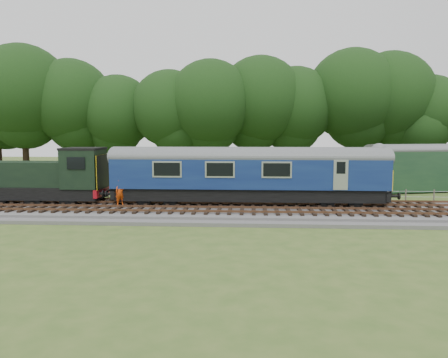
{
  "coord_description": "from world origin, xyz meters",
  "views": [
    {
      "loc": [
        4.69,
        -27.6,
        5.16
      ],
      "look_at": [
        2.95,
        1.4,
        2.0
      ],
      "focal_mm": 35.0,
      "sensor_mm": 36.0,
      "label": 1
    }
  ],
  "objects": [
    {
      "name": "shunter_loco",
      "position": [
        -9.35,
        1.4,
        1.97
      ],
      "size": [
        8.91,
        2.6,
        3.38
      ],
      "color": "black",
      "rests_on": "ground"
    },
    {
      "name": "track_north",
      "position": [
        0.0,
        1.4,
        0.42
      ],
      "size": [
        67.2,
        2.4,
        0.21
      ],
      "color": "black",
      "rests_on": "ballast"
    },
    {
      "name": "dmu_railcar",
      "position": [
        4.58,
        1.4,
        2.61
      ],
      "size": [
        18.05,
        2.86,
        3.88
      ],
      "color": "black",
      "rests_on": "ground"
    },
    {
      "name": "ground",
      "position": [
        0.0,
        0.0,
        0.0
      ],
      "size": [
        120.0,
        120.0,
        0.0
      ],
      "primitive_type": "plane",
      "color": "#3B5921",
      "rests_on": "ground"
    },
    {
      "name": "fence",
      "position": [
        0.0,
        4.5,
        0.0
      ],
      "size": [
        64.0,
        0.12,
        1.0
      ],
      "primitive_type": null,
      "color": "#6B6054",
      "rests_on": "ground"
    },
    {
      "name": "track_south",
      "position": [
        0.0,
        -1.6,
        0.42
      ],
      "size": [
        67.2,
        2.4,
        0.21
      ],
      "color": "black",
      "rests_on": "ballast"
    },
    {
      "name": "worker",
      "position": [
        -3.76,
        0.13,
        1.24
      ],
      "size": [
        0.78,
        0.72,
        1.78
      ],
      "primitive_type": "imported",
      "rotation": [
        0.0,
        0.0,
        0.61
      ],
      "color": "#DB440B",
      "rests_on": "ballast"
    },
    {
      "name": "ballast",
      "position": [
        0.0,
        0.0,
        0.17
      ],
      "size": [
        70.0,
        7.0,
        0.35
      ],
      "primitive_type": "cube",
      "color": "#4C4C4F",
      "rests_on": "ground"
    },
    {
      "name": "tree_line",
      "position": [
        0.0,
        22.0,
        0.0
      ],
      "size": [
        70.0,
        8.0,
        18.0
      ],
      "primitive_type": null,
      "color": "black",
      "rests_on": "ground"
    },
    {
      "name": "shed",
      "position": [
        15.47,
        15.14,
        1.35
      ],
      "size": [
        3.82,
        3.82,
        2.66
      ],
      "rotation": [
        0.0,
        0.0,
        0.2
      ],
      "color": "#173420",
      "rests_on": "ground"
    }
  ]
}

